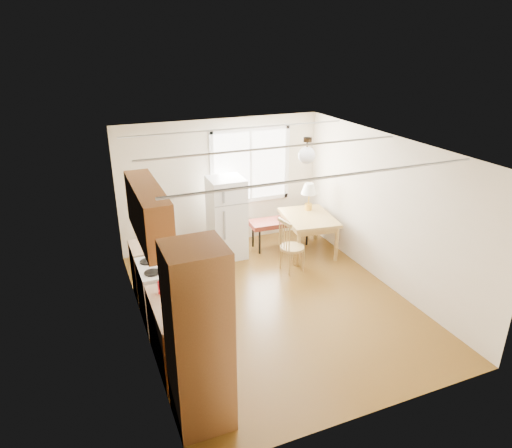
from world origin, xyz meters
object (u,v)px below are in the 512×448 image
chair (288,243)px  bench (280,223)px  dining_table (308,221)px  refrigerator (227,218)px

chair → bench: bearing=64.8°
dining_table → chair: size_ratio=1.32×
refrigerator → chair: bearing=-51.4°
bench → refrigerator: bearing=-177.1°
bench → dining_table: size_ratio=0.97×
refrigerator → dining_table: refrigerator is taller
chair → refrigerator: bearing=120.1°
refrigerator → chair: size_ratio=1.57×
refrigerator → bench: refrigerator is taller
bench → chair: size_ratio=1.28×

